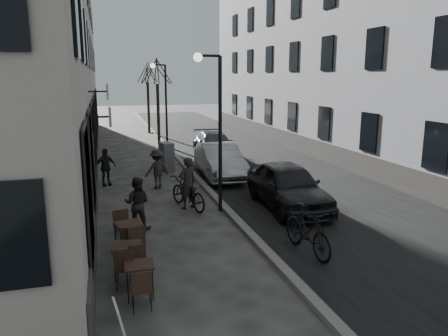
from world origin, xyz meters
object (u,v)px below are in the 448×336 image
bistro_set_b (127,257)px  bistro_set_c (129,234)px  bicycle (188,193)px  car_near (288,186)px  tree_far (147,72)px  streetlamp_near (215,116)px  streetlamp_far (163,98)px  pedestrian_mid (157,169)px  pedestrian_near (137,203)px  car_far (214,145)px  tree_near (157,71)px  moped (308,230)px  utility_cabinet (167,157)px  bistro_set_a (140,277)px  car_mid (220,161)px  pedestrian_far (105,167)px

bistro_set_b → bistro_set_c: (0.12, 1.41, 0.01)m
bicycle → car_near: size_ratio=0.45×
tree_far → bistro_set_b: bearing=-97.2°
streetlamp_near → streetlamp_far: bearing=90.0°
streetlamp_far → pedestrian_mid: size_ratio=3.25×
pedestrian_near → car_far: (5.07, 10.79, -0.11)m
tree_near → moped: tree_near is taller
utility_cabinet → moped: 10.90m
tree_near → bistro_set_a: bearing=-98.4°
bistro_set_b → car_mid: car_mid is taller
bistro_set_c → tree_far: bearing=70.7°
utility_cabinet → car_far: bearing=34.9°
streetlamp_near → tree_near: size_ratio=0.89×
bistro_set_a → pedestrian_mid: (1.43, 8.67, 0.35)m
streetlamp_far → bicycle: bearing=-94.0°
streetlamp_far → tree_far: 9.12m
tree_far → utility_cabinet: (-0.70, -14.28, -3.99)m
tree_far → car_far: (2.40, -11.21, -4.00)m
utility_cabinet → pedestrian_far: pedestrian_far is taller
bistro_set_a → tree_near: bearing=82.6°
tree_far → bicycle: 20.83m
streetlamp_far → pedestrian_far: (-3.43, -7.42, -2.39)m
bistro_set_b → bicycle: (2.27, 4.68, 0.08)m
bistro_set_c → car_mid: (4.39, 7.43, 0.27)m
tree_far → car_near: 21.72m
streetlamp_near → tree_far: 21.05m
bistro_set_b → streetlamp_near: bearing=60.1°
utility_cabinet → car_near: bearing=-75.8°
bistro_set_c → car_mid: 8.63m
bistro_set_a → streetlamp_near: bearing=61.4°
utility_cabinet → pedestrian_far: 3.52m
tree_far → pedestrian_far: (-3.50, -16.42, -3.89)m
tree_near → car_mid: tree_near is taller
pedestrian_near → pedestrian_far: (-0.83, 5.58, -0.01)m
pedestrian_near → pedestrian_far: size_ratio=1.01×
utility_cabinet → pedestrian_mid: (-0.83, -3.14, 0.11)m
bistro_set_b → car_near: car_near is taller
car_far → car_mid: bearing=-99.8°
streetlamp_near → moped: 4.93m
pedestrian_far → streetlamp_far: bearing=42.5°
utility_cabinet → moped: size_ratio=0.66×
car_near → streetlamp_near: bearing=176.2°
bistro_set_a → car_near: (5.36, 4.86, 0.34)m
bistro_set_a → moped: (4.24, 1.08, 0.18)m
bistro_set_c → bistro_set_a: bearing=-100.5°
bistro_set_b → streetlamp_far: bearing=86.3°
tree_near → pedestrian_far: tree_near is taller
utility_cabinet → pedestrian_mid: size_ratio=0.86×
bistro_set_c → moped: size_ratio=0.77×
streetlamp_far → pedestrian_mid: (-1.46, -8.42, -2.38)m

